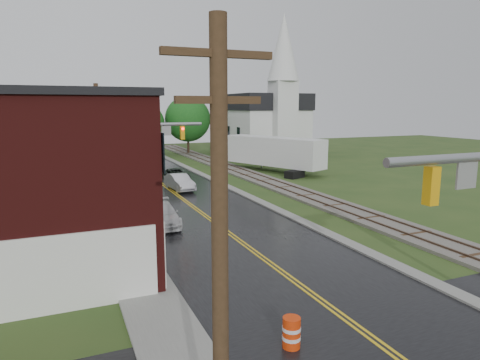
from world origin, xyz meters
TOP-DOWN VIEW (x-y plane):
  - main_road at (0.00, 30.00)m, footprint 10.00×90.00m
  - curb_right at (5.40, 35.00)m, footprint 0.80×70.00m
  - sidewalk_left at (-6.20, 25.00)m, footprint 2.40×50.00m
  - yellow_house at (-11.00, 26.00)m, footprint 8.00×7.00m
  - darkred_building at (-10.00, 35.00)m, footprint 7.00×6.00m
  - church at (20.00, 53.74)m, footprint 10.40×18.40m
  - railroad at (10.00, 35.00)m, footprint 3.20×80.00m
  - traffic_signal_far at (-3.47, 27.00)m, footprint 7.34×0.43m
  - utility_pole_a at (-6.80, 0.00)m, footprint 1.80×0.28m
  - utility_pole_b at (-6.80, 22.00)m, footprint 1.80×0.28m
  - utility_pole_c at (-6.80, 44.00)m, footprint 1.80×0.28m
  - tree_left_c at (-13.85, 39.90)m, footprint 6.00×6.00m
  - tree_left_e at (-8.85, 45.90)m, footprint 6.40×6.40m
  - suv_dark at (1.72, 36.03)m, footprint 2.19×4.54m
  - sedan_silver at (0.80, 31.25)m, footprint 2.01×4.57m
  - pickup_white at (-3.30, 20.32)m, footprint 2.24×4.88m
  - semi_trailer at (13.94, 37.81)m, footprint 7.56×13.04m
  - construction_barrel at (-2.74, 4.54)m, footprint 0.63×0.63m

SIDE VIEW (x-z plane):
  - main_road at x=0.00m, z-range -0.01..0.01m
  - curb_right at x=5.40m, z-range -0.06..0.06m
  - sidewalk_left at x=-6.20m, z-range -0.06..0.06m
  - railroad at x=10.00m, z-range -0.04..0.26m
  - construction_barrel at x=-2.74m, z-range 0.00..1.02m
  - suv_dark at x=1.72m, z-range 0.00..1.25m
  - pickup_white at x=-3.30m, z-range 0.00..1.38m
  - sedan_silver at x=0.80m, z-range 0.00..1.46m
  - darkred_building at x=-10.00m, z-range 0.00..4.40m
  - semi_trailer at x=13.94m, z-range 0.37..4.41m
  - yellow_house at x=-11.00m, z-range 0.00..6.40m
  - tree_left_c at x=-13.85m, z-range 0.69..8.34m
  - utility_pole_a at x=-6.80m, z-range 0.22..9.22m
  - utility_pole_b at x=-6.80m, z-range 0.22..9.22m
  - utility_pole_c at x=-6.80m, z-range 0.22..9.22m
  - tree_left_e at x=-8.85m, z-range 0.73..8.89m
  - traffic_signal_far at x=-3.47m, z-range 1.37..8.57m
  - church at x=20.00m, z-range -4.17..15.83m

